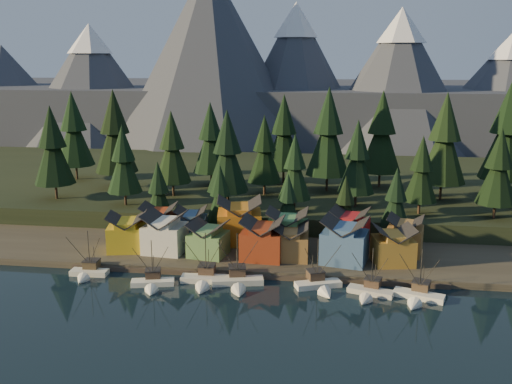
# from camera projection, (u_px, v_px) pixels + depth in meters

# --- Properties ---
(ground) EXTENTS (500.00, 500.00, 0.00)m
(ground) POSITION_uv_depth(u_px,v_px,m) (242.00, 309.00, 105.20)
(ground) COLOR black
(ground) RESTS_ON ground
(shore_strip) EXTENTS (400.00, 50.00, 1.50)m
(shore_strip) POSITION_uv_depth(u_px,v_px,m) (268.00, 238.00, 143.57)
(shore_strip) COLOR #332E25
(shore_strip) RESTS_ON ground
(hillside) EXTENTS (420.00, 100.00, 6.00)m
(hillside) POSITION_uv_depth(u_px,v_px,m) (285.00, 186.00, 191.23)
(hillside) COLOR black
(hillside) RESTS_ON ground
(dock) EXTENTS (80.00, 4.00, 1.00)m
(dock) POSITION_uv_depth(u_px,v_px,m) (254.00, 273.00, 120.98)
(dock) COLOR #453A31
(dock) RESTS_ON ground
(mountain_ridge) EXTENTS (560.00, 190.00, 90.00)m
(mountain_ridge) POSITION_uv_depth(u_px,v_px,m) (299.00, 94.00, 305.56)
(mountain_ridge) COLOR #484E5C
(mountain_ridge) RESTS_ON ground
(boat_0) EXTENTS (8.19, 8.89, 10.73)m
(boat_0) POSITION_uv_depth(u_px,v_px,m) (87.00, 267.00, 120.28)
(boat_0) COLOR silver
(boat_0) RESTS_ON ground
(boat_1) EXTENTS (9.28, 9.73, 10.43)m
(boat_1) POSITION_uv_depth(u_px,v_px,m) (152.00, 277.00, 114.84)
(boat_1) COLOR white
(boat_1) RESTS_ON ground
(boat_2) EXTENTS (10.56, 11.42, 11.57)m
(boat_2) POSITION_uv_depth(u_px,v_px,m) (205.00, 274.00, 116.32)
(boat_2) COLOR silver
(boat_2) RESTS_ON ground
(boat_3) EXTENTS (11.23, 11.83, 11.79)m
(boat_3) POSITION_uv_depth(u_px,v_px,m) (238.00, 276.00, 115.14)
(boat_3) COLOR beige
(boat_3) RESTS_ON ground
(boat_4) EXTENTS (9.96, 10.43, 11.08)m
(boat_4) POSITION_uv_depth(u_px,v_px,m) (320.00, 279.00, 113.69)
(boat_4) COLOR white
(boat_4) RESTS_ON ground
(boat_5) EXTENTS (9.55, 9.95, 10.31)m
(boat_5) POSITION_uv_depth(u_px,v_px,m) (369.00, 287.00, 110.42)
(boat_5) COLOR beige
(boat_5) RESTS_ON ground
(boat_6) EXTENTS (10.20, 10.61, 10.89)m
(boat_6) POSITION_uv_depth(u_px,v_px,m) (418.00, 290.00, 108.41)
(boat_6) COLOR white
(boat_6) RESTS_ON ground
(house_front_0) EXTENTS (10.16, 9.79, 8.63)m
(house_front_0) POSITION_uv_depth(u_px,v_px,m) (127.00, 231.00, 131.92)
(house_front_0) COLOR gold
(house_front_0) RESTS_ON shore_strip
(house_front_1) EXTENTS (9.57, 9.24, 9.22)m
(house_front_1) POSITION_uv_depth(u_px,v_px,m) (165.00, 232.00, 130.46)
(house_front_1) COLOR silver
(house_front_1) RESTS_ON shore_strip
(house_front_2) EXTENTS (9.11, 9.17, 7.76)m
(house_front_2) POSITION_uv_depth(u_px,v_px,m) (208.00, 238.00, 128.27)
(house_front_2) COLOR #598749
(house_front_2) RESTS_ON shore_strip
(house_front_3) EXTENTS (9.48, 9.07, 9.20)m
(house_front_3) POSITION_uv_depth(u_px,v_px,m) (262.00, 238.00, 126.18)
(house_front_3) COLOR maroon
(house_front_3) RESTS_ON shore_strip
(house_front_4) EXTENTS (8.05, 8.65, 7.96)m
(house_front_4) POSITION_uv_depth(u_px,v_px,m) (291.00, 240.00, 126.49)
(house_front_4) COLOR olive
(house_front_4) RESTS_ON shore_strip
(house_front_5) EXTENTS (11.02, 10.36, 9.92)m
(house_front_5) POSITION_uv_depth(u_px,v_px,m) (345.00, 239.00, 123.66)
(house_front_5) COLOR #385884
(house_front_5) RESTS_ON shore_strip
(house_front_6) EXTENTS (9.60, 9.23, 8.34)m
(house_front_6) POSITION_uv_depth(u_px,v_px,m) (393.00, 244.00, 123.08)
(house_front_6) COLOR #A6792A
(house_front_6) RESTS_ON shore_strip
(house_back_0) EXTENTS (9.13, 8.83, 9.12)m
(house_back_0) POSITION_uv_depth(u_px,v_px,m) (159.00, 222.00, 138.31)
(house_back_0) COLOR #9E3618
(house_back_0) RESTS_ON shore_strip
(house_back_1) EXTENTS (8.15, 8.23, 8.27)m
(house_back_1) POSITION_uv_depth(u_px,v_px,m) (191.00, 224.00, 138.49)
(house_back_1) COLOR #34537A
(house_back_1) RESTS_ON shore_strip
(house_back_2) EXTENTS (11.73, 11.03, 10.94)m
(house_back_2) POSITION_uv_depth(u_px,v_px,m) (239.00, 220.00, 136.72)
(house_back_2) COLOR #C1721B
(house_back_2) RESTS_ON shore_strip
(house_back_3) EXTENTS (9.40, 8.38, 9.49)m
(house_back_3) POSITION_uv_depth(u_px,v_px,m) (287.00, 229.00, 132.07)
(house_back_3) COLOR #46824A
(house_back_3) RESTS_ON shore_strip
(house_back_4) EXTENTS (10.05, 9.80, 9.22)m
(house_back_4) POSITION_uv_depth(u_px,v_px,m) (350.00, 227.00, 134.14)
(house_back_4) COLOR maroon
(house_back_4) RESTS_ON shore_strip
(house_back_5) EXTENTS (9.20, 9.27, 8.66)m
(house_back_5) POSITION_uv_depth(u_px,v_px,m) (405.00, 234.00, 129.36)
(house_back_5) COLOR olive
(house_back_5) RESTS_ON shore_strip
(tree_hill_0) EXTENTS (11.37, 11.37, 26.50)m
(tree_hill_0) POSITION_uv_depth(u_px,v_px,m) (53.00, 148.00, 158.97)
(tree_hill_0) COLOR #332319
(tree_hill_0) RESTS_ON hillside
(tree_hill_1) EXTENTS (12.91, 12.91, 30.07)m
(tree_hill_1) POSITION_uv_depth(u_px,v_px,m) (115.00, 135.00, 172.31)
(tree_hill_1) COLOR #332319
(tree_hill_1) RESTS_ON hillside
(tree_hill_2) EXTENTS (9.40, 9.40, 21.90)m
(tree_hill_2) POSITION_uv_depth(u_px,v_px,m) (124.00, 162.00, 152.72)
(tree_hill_2) COLOR #332319
(tree_hill_2) RESTS_ON hillside
(tree_hill_3) EXTENTS (10.60, 10.60, 24.70)m
(tree_hill_3) POSITION_uv_depth(u_px,v_px,m) (172.00, 150.00, 162.57)
(tree_hill_3) COLOR #332319
(tree_hill_3) RESTS_ON hillside
(tree_hill_4) EXTENTS (11.20, 11.20, 26.10)m
(tree_hill_4) POSITION_uv_depth(u_px,v_px,m) (211.00, 140.00, 175.77)
(tree_hill_4) COLOR #332319
(tree_hill_4) RESTS_ON hillside
(tree_hill_5) EXTENTS (11.23, 11.23, 26.17)m
(tree_hill_5) POSITION_uv_depth(u_px,v_px,m) (227.00, 154.00, 150.32)
(tree_hill_5) COLOR #332319
(tree_hill_5) RESTS_ON hillside
(tree_hill_6) EXTENTS (10.00, 10.00, 23.29)m
(tree_hill_6) POSITION_uv_depth(u_px,v_px,m) (264.00, 152.00, 164.05)
(tree_hill_6) COLOR #332319
(tree_hill_6) RESTS_ON hillside
(tree_hill_7) EXTENTS (8.77, 8.77, 20.42)m
(tree_hill_7) POSITION_uv_depth(u_px,v_px,m) (295.00, 169.00, 146.68)
(tree_hill_7) COLOR #332319
(tree_hill_7) RESTS_ON hillside
(tree_hill_8) EXTENTS (13.37, 13.37, 31.15)m
(tree_hill_8) POSITION_uv_depth(u_px,v_px,m) (328.00, 135.00, 167.36)
(tree_hill_8) COLOR #332319
(tree_hill_8) RESTS_ON hillside
(tree_hill_9) EXTENTS (10.07, 10.07, 23.46)m
(tree_hill_9) POSITION_uv_depth(u_px,v_px,m) (357.00, 160.00, 150.87)
(tree_hill_9) COLOR #332319
(tree_hill_9) RESTS_ON hillside
(tree_hill_10) EXTENTS (12.79, 12.79, 29.79)m
(tree_hill_10) POSITION_uv_depth(u_px,v_px,m) (382.00, 135.00, 173.08)
(tree_hill_10) COLOR #332319
(tree_hill_10) RESTS_ON hillside
(tree_hill_11) EXTENTS (8.69, 8.69, 20.25)m
(tree_hill_11) POSITION_uv_depth(u_px,v_px,m) (421.00, 171.00, 144.29)
(tree_hill_11) COLOR #332319
(tree_hill_11) RESTS_ON hillside
(tree_hill_12) EXTENTS (12.95, 12.95, 30.16)m
(tree_hill_12) POSITION_uv_depth(u_px,v_px,m) (444.00, 142.00, 157.37)
(tree_hill_12) COLOR #332319
(tree_hill_12) RESTS_ON hillside
(tree_hill_13) EXTENTS (9.82, 9.82, 22.87)m
(tree_hill_13) POSITION_uv_depth(u_px,v_px,m) (498.00, 169.00, 139.60)
(tree_hill_13) COLOR #332319
(tree_hill_13) RESTS_ON hillside
(tree_hill_14) EXTENTS (14.13, 14.13, 32.91)m
(tree_hill_14) POSITION_uv_depth(u_px,v_px,m) (507.00, 135.00, 160.37)
(tree_hill_14) COLOR #332319
(tree_hill_14) RESTS_ON hillside
(tree_hill_15) EXTENTS (12.09, 12.09, 28.15)m
(tree_hill_15) POSITION_uv_depth(u_px,v_px,m) (284.00, 135.00, 179.27)
(tree_hill_15) COLOR #332319
(tree_hill_15) RESTS_ON hillside
(tree_hill_16) EXTENTS (12.37, 12.37, 28.82)m
(tree_hill_16) POSITION_uv_depth(u_px,v_px,m) (74.00, 132.00, 184.54)
(tree_hill_16) COLOR #332319
(tree_hill_16) RESTS_ON hillside
(tree_shore_0) EXTENTS (7.84, 7.84, 18.27)m
(tree_shore_0) POSITION_uv_depth(u_px,v_px,m) (159.00, 193.00, 144.88)
(tree_shore_0) COLOR #332319
(tree_shore_0) RESTS_ON shore_strip
(tree_shore_1) EXTENTS (7.70, 7.70, 17.94)m
(tree_shore_1) POSITION_uv_depth(u_px,v_px,m) (220.00, 196.00, 142.76)
(tree_shore_1) COLOR #332319
(tree_shore_1) RESTS_ON shore_strip
(tree_shore_2) EXTENTS (6.91, 6.91, 16.10)m
(tree_shore_2) POSITION_uv_depth(u_px,v_px,m) (288.00, 202.00, 140.69)
(tree_shore_2) COLOR #332319
(tree_shore_2) RESTS_ON shore_strip
(tree_shore_3) EXTENTS (6.90, 6.90, 16.08)m
(tree_shore_3) POSITION_uv_depth(u_px,v_px,m) (345.00, 205.00, 138.80)
(tree_shore_3) COLOR #332319
(tree_shore_3) RESTS_ON shore_strip
(tree_shore_4) EXTENTS (7.89, 7.89, 18.37)m
(tree_shore_4) POSITION_uv_depth(u_px,v_px,m) (396.00, 201.00, 136.88)
(tree_shore_4) COLOR #332319
(tree_shore_4) RESTS_ON shore_strip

